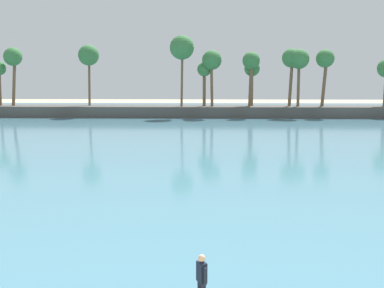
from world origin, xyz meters
The scene contains 3 objects.
sea centered at (0.00, 58.81, 0.03)m, with size 220.00×105.01×0.06m, color teal.
palm_headland centered at (0.39, 71.27, 3.16)m, with size 84.54×6.00×13.00m.
person_at_waterline centered at (0.82, 6.13, 0.89)m, with size 0.33×0.51×1.67m.
Camera 1 is at (0.96, -6.86, 6.66)m, focal length 45.09 mm.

